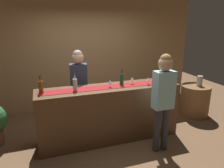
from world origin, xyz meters
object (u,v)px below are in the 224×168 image
Objects in this scene: wine_glass_near_customer at (132,79)px; customer_sipping at (163,93)px; wine_bottle_amber at (41,87)px; wine_glass_mid_counter at (148,79)px; vase_on_side_table at (200,81)px; round_side_table at (195,100)px; wine_bottle_green at (122,79)px; wine_glass_far_end at (110,82)px; wine_bottle_clear at (75,84)px; bartender at (79,82)px.

wine_glass_near_customer is 0.08× the size of customer_sipping.
wine_glass_mid_counter is at bearing -3.90° from wine_bottle_amber.
wine_glass_mid_counter is (1.93, -0.13, -0.01)m from wine_bottle_amber.
round_side_table is at bearing 165.74° from vase_on_side_table.
wine_bottle_green is at bearing 162.35° from wine_glass_mid_counter.
wine_glass_mid_counter is at bearing -5.37° from wine_glass_far_end.
wine_glass_near_customer is 0.30m from wine_glass_mid_counter.
round_side_table is 0.49m from vase_on_side_table.
wine_bottle_amber is 2.03m from customer_sipping.
wine_bottle_amber is (-0.56, 0.04, 0.00)m from wine_bottle_clear.
wine_glass_mid_counter is (0.48, -0.15, -0.01)m from wine_bottle_green.
wine_glass_near_customer reaches higher than round_side_table.
wine_bottle_clear and wine_bottle_amber have the same top height.
wine_glass_mid_counter is 0.08× the size of customer_sipping.
wine_bottle_green is at bearing 150.66° from bartender.
wine_glass_far_end is 0.78m from bartender.
wine_glass_mid_counter is at bearing -3.62° from wine_bottle_clear.
wine_bottle_green is at bearing 122.08° from customer_sipping.
wine_bottle_green reaches higher than wine_glass_near_customer.
customer_sipping is 2.32× the size of round_side_table.
wine_bottle_amber reaches higher than round_side_table.
bartender is at bearing 143.22° from wine_bottle_green.
bartender is at bearing 37.37° from wine_bottle_amber.
wine_bottle_amber is at bearing 44.82° from bartender.
wine_glass_near_customer is 0.19× the size of round_side_table.
wine_glass_far_end is 0.09× the size of bartender.
round_side_table is at bearing -177.03° from bartender.
wine_glass_near_customer is at bearing 7.29° from wine_glass_far_end.
wine_glass_far_end is 0.96m from customer_sipping.
wine_bottle_clear is 0.64m from bartender.
customer_sipping is (0.71, -0.63, -0.09)m from wine_glass_far_end.
wine_glass_far_end reaches higher than vase_on_side_table.
wine_bottle_green is at bearing -171.08° from round_side_table.
vase_on_side_table is (1.90, 0.33, -0.29)m from wine_glass_near_customer.
vase_on_side_table is at bearing 15.78° from wine_glass_mid_counter.
round_side_table is (2.75, -0.22, -0.66)m from bartender.
wine_glass_mid_counter is 1.71m from vase_on_side_table.
customer_sipping is (1.91, -0.70, -0.10)m from wine_bottle_amber.
wine_bottle_clear is 1.50m from customer_sipping.
bartender is (0.17, 0.60, -0.13)m from wine_bottle_clear.
wine_bottle_amber is 1.26× the size of vase_on_side_table.
vase_on_side_table is (3.55, 0.33, -0.30)m from wine_bottle_amber.
wine_glass_near_customer is 2.02m from round_side_table.
wine_glass_near_customer reaches higher than vase_on_side_table.
bartender is at bearing 175.30° from vase_on_side_table.
vase_on_side_table is at bearing -14.26° from round_side_table.
vase_on_side_table is (2.10, 0.30, -0.30)m from wine_bottle_green.
bartender reaches higher than wine_bottle_amber.
wine_bottle_clear reaches higher than wine_glass_far_end.
wine_glass_far_end is (-0.74, 0.07, 0.00)m from wine_glass_mid_counter.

